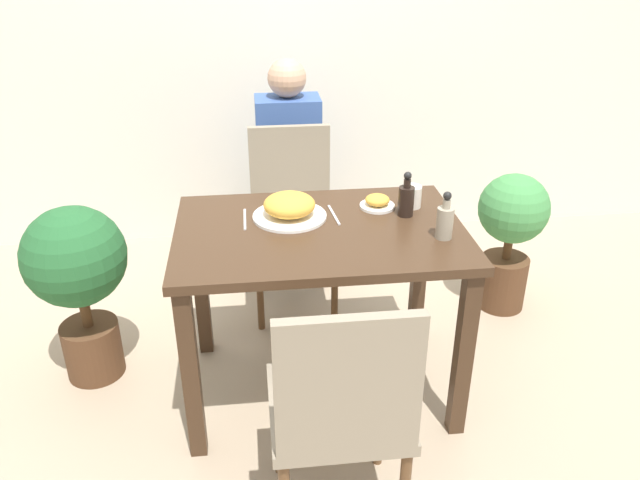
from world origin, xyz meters
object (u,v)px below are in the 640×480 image
(side_plate, at_px, (377,202))
(person_figure, at_px, (289,168))
(chair_far, at_px, (292,209))
(potted_plant_left, at_px, (78,273))
(chair_near, at_px, (341,407))
(drink_cup, at_px, (412,196))
(condiment_bottle, at_px, (406,199))
(sauce_bottle, at_px, (445,221))
(potted_plant_right, at_px, (510,230))
(food_plate, at_px, (289,207))

(side_plate, bearing_deg, person_figure, 106.96)
(chair_far, bearing_deg, potted_plant_left, -150.92)
(chair_near, height_order, side_plate, chair_near)
(drink_cup, height_order, condiment_bottle, condiment_bottle)
(chair_near, bearing_deg, drink_cup, -115.28)
(condiment_bottle, xyz_separation_m, person_figure, (-0.39, 1.04, -0.24))
(potted_plant_left, relative_size, person_figure, 0.68)
(person_figure, bearing_deg, potted_plant_left, -135.56)
(sauce_bottle, relative_size, potted_plant_right, 0.25)
(side_plate, xyz_separation_m, drink_cup, (0.14, -0.01, 0.02))
(potted_plant_left, bearing_deg, potted_plant_right, 9.16)
(side_plate, distance_m, sauce_bottle, 0.35)
(chair_near, distance_m, condiment_bottle, 0.92)
(chair_near, distance_m, sauce_bottle, 0.80)
(side_plate, relative_size, sauce_bottle, 0.78)
(chair_far, distance_m, food_plate, 0.67)
(condiment_bottle, distance_m, potted_plant_right, 0.88)
(chair_far, bearing_deg, sauce_bottle, -59.68)
(side_plate, height_order, condiment_bottle, condiment_bottle)
(condiment_bottle, bearing_deg, drink_cup, 61.51)
(side_plate, bearing_deg, chair_near, -107.26)
(person_figure, bearing_deg, potted_plant_right, -29.71)
(food_plate, bearing_deg, chair_far, 85.18)
(potted_plant_left, bearing_deg, chair_far, 29.08)
(drink_cup, relative_size, person_figure, 0.08)
(condiment_bottle, distance_m, person_figure, 1.14)
(potted_plant_right, bearing_deg, sauce_bottle, -130.86)
(chair_near, xyz_separation_m, potted_plant_left, (-0.95, 0.91, -0.01))
(chair_near, relative_size, side_plate, 6.43)
(side_plate, xyz_separation_m, sauce_bottle, (0.19, -0.29, 0.05))
(drink_cup, xyz_separation_m, person_figure, (-0.43, 0.96, -0.22))
(sauce_bottle, bearing_deg, chair_near, -128.33)
(drink_cup, distance_m, condiment_bottle, 0.09)
(chair_near, height_order, sauce_bottle, sauce_bottle)
(food_plate, xyz_separation_m, drink_cup, (0.50, 0.05, -0.00))
(chair_far, relative_size, side_plate, 6.43)
(food_plate, relative_size, potted_plant_right, 0.40)
(chair_far, relative_size, sauce_bottle, 5.00)
(chair_near, height_order, person_figure, person_figure)
(chair_near, bearing_deg, food_plate, -83.94)
(sauce_bottle, height_order, person_figure, person_figure)
(potted_plant_right, xyz_separation_m, person_figure, (-1.04, 0.60, 0.15))
(potted_plant_left, xyz_separation_m, potted_plant_right, (1.98, 0.32, -0.07))
(chair_far, bearing_deg, potted_plant_right, -10.22)
(drink_cup, height_order, potted_plant_left, drink_cup)
(food_plate, bearing_deg, drink_cup, 5.67)
(chair_near, height_order, food_plate, chair_near)
(food_plate, distance_m, sauce_bottle, 0.59)
(food_plate, xyz_separation_m, side_plate, (0.36, 0.06, -0.02))
(chair_near, xyz_separation_m, drink_cup, (0.41, 0.87, 0.28))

